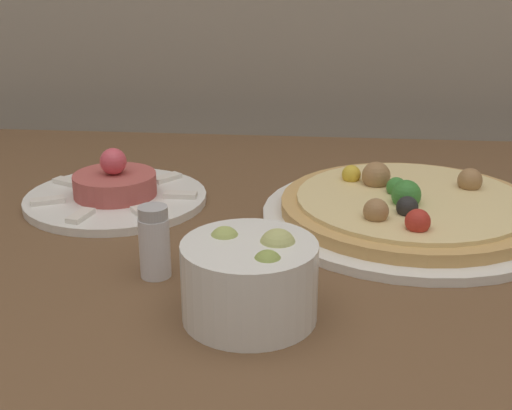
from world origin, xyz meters
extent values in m
cube|color=brown|center=(0.00, 0.39, 0.77)|extent=(1.32, 0.79, 0.03)
cylinder|color=white|center=(0.11, 0.42, 0.79)|extent=(0.34, 0.34, 0.01)
cylinder|color=tan|center=(0.11, 0.42, 0.80)|extent=(0.30, 0.30, 0.01)
cylinder|color=beige|center=(0.11, 0.42, 0.81)|extent=(0.27, 0.27, 0.00)
sphere|color=#B22D23|center=(0.11, 0.33, 0.82)|extent=(0.03, 0.03, 0.03)
sphere|color=#997047|center=(0.19, 0.46, 0.82)|extent=(0.03, 0.03, 0.03)
sphere|color=#997047|center=(0.07, 0.47, 0.82)|extent=(0.03, 0.03, 0.03)
sphere|color=#387F33|center=(0.10, 0.44, 0.82)|extent=(0.02, 0.02, 0.02)
sphere|color=gold|center=(0.05, 0.48, 0.82)|extent=(0.02, 0.02, 0.02)
sphere|color=black|center=(0.10, 0.37, 0.82)|extent=(0.02, 0.02, 0.02)
sphere|color=#387F33|center=(0.10, 0.40, 0.82)|extent=(0.03, 0.03, 0.03)
sphere|color=#997047|center=(0.07, 0.35, 0.82)|extent=(0.03, 0.03, 0.03)
cylinder|color=white|center=(-0.25, 0.45, 0.79)|extent=(0.22, 0.22, 0.01)
cylinder|color=#B2514C|center=(-0.25, 0.45, 0.81)|extent=(0.10, 0.10, 0.03)
sphere|color=#DB4C5B|center=(-0.25, 0.45, 0.84)|extent=(0.03, 0.03, 0.03)
cube|color=white|center=(-0.16, 0.45, 0.80)|extent=(0.04, 0.02, 0.01)
cube|color=white|center=(-0.19, 0.51, 0.80)|extent=(0.04, 0.04, 0.01)
cube|color=white|center=(-0.26, 0.53, 0.80)|extent=(0.02, 0.04, 0.01)
cube|color=white|center=(-0.32, 0.48, 0.80)|extent=(0.04, 0.03, 0.01)
cube|color=white|center=(-0.32, 0.41, 0.80)|extent=(0.04, 0.03, 0.01)
cube|color=white|center=(-0.26, 0.37, 0.80)|extent=(0.02, 0.04, 0.01)
cube|color=white|center=(-0.19, 0.38, 0.80)|extent=(0.04, 0.04, 0.01)
cylinder|color=white|center=(-0.05, 0.18, 0.82)|extent=(0.12, 0.12, 0.07)
sphere|color=#8EA34C|center=(-0.03, 0.15, 0.85)|extent=(0.03, 0.03, 0.03)
sphere|color=#B7BC70|center=(-0.03, 0.19, 0.85)|extent=(0.03, 0.03, 0.03)
sphere|color=#A3B25B|center=(-0.07, 0.20, 0.85)|extent=(0.03, 0.03, 0.03)
cylinder|color=silver|center=(-0.15, 0.25, 0.81)|extent=(0.03, 0.03, 0.06)
cylinder|color=#B2B2B7|center=(-0.15, 0.25, 0.85)|extent=(0.03, 0.03, 0.01)
camera|label=1|loc=(0.01, -0.36, 1.09)|focal=50.00mm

